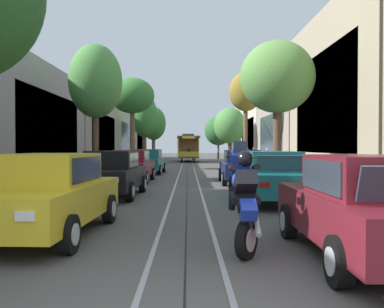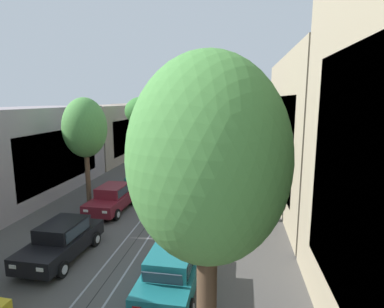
{
  "view_description": "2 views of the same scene",
  "coord_description": "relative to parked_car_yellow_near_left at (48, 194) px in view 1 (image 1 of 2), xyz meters",
  "views": [
    {
      "loc": [
        0.04,
        -3.49,
        1.7
      ],
      "look_at": [
        0.39,
        31.57,
        1.13
      ],
      "focal_mm": 37.75,
      "sensor_mm": 36.0,
      "label": 1
    },
    {
      "loc": [
        4.79,
        -0.96,
        6.77
      ],
      "look_at": [
        0.0,
        31.32,
        1.03
      ],
      "focal_mm": 28.79,
      "sensor_mm": 36.0,
      "label": 2
    }
  ],
  "objects": [
    {
      "name": "parked_car_maroon_near_right",
      "position": [
        5.44,
        -1.69,
        0.0
      ],
      "size": [
        2.06,
        4.39,
        1.58
      ],
      "color": "maroon",
      "rests_on": "ground"
    },
    {
      "name": "street_tree_kerb_left_mid",
      "position": [
        -1.6,
        23.45,
        4.83
      ],
      "size": [
        3.43,
        2.94,
        7.09
      ],
      "color": "brown",
      "rests_on": "ground"
    },
    {
      "name": "cable_car_trolley",
      "position": [
        2.67,
        41.46,
        0.86
      ],
      "size": [
        2.79,
        9.17,
        3.28
      ],
      "color": "brown",
      "rests_on": "ground"
    },
    {
      "name": "street_tree_kerb_right_second",
      "position": [
        7.0,
        11.53,
        4.24
      ],
      "size": [
        3.57,
        3.15,
        6.82
      ],
      "color": "brown",
      "rests_on": "ground"
    },
    {
      "name": "pedestrian_crossing_far",
      "position": [
        9.37,
        26.02,
        0.12
      ],
      "size": [
        0.55,
        0.41,
        1.63
      ],
      "color": "black",
      "rests_on": "ground"
    },
    {
      "name": "parked_car_teal_second_right",
      "position": [
        5.28,
        4.59,
        0.0
      ],
      "size": [
        2.06,
        4.39,
        1.58
      ],
      "color": "#196B70",
      "rests_on": "ground"
    },
    {
      "name": "building_facade_right",
      "position": [
        12.58,
        27.23,
        3.43
      ],
      "size": [
        5.46,
        69.43,
        10.77
      ],
      "color": "tan",
      "rests_on": "ground"
    },
    {
      "name": "trolley_track_rails",
      "position": [
        2.67,
        28.56,
        -0.79
      ],
      "size": [
        1.14,
        77.73,
        0.01
      ],
      "color": "gray",
      "rests_on": "ground"
    },
    {
      "name": "ground_plane",
      "position": [
        2.67,
        23.58,
        -0.8
      ],
      "size": [
        174.33,
        174.33,
        0.0
      ],
      "primitive_type": "plane",
      "color": "#4C4947"
    },
    {
      "name": "street_tree_kerb_right_fourth",
      "position": [
        7.31,
        36.49,
        3.28
      ],
      "size": [
        3.53,
        3.83,
        6.08
      ],
      "color": "#4C3826",
      "rests_on": "ground"
    },
    {
      "name": "street_tree_kerb_left_far",
      "position": [
        -2.1,
        48.59,
        4.2
      ],
      "size": [
        3.44,
        3.09,
        7.38
      ],
      "color": "brown",
      "rests_on": "ground"
    },
    {
      "name": "pedestrian_on_right_pavement",
      "position": [
        8.69,
        28.71,
        0.17
      ],
      "size": [
        0.55,
        0.36,
        1.71
      ],
      "color": "black",
      "rests_on": "ground"
    },
    {
      "name": "motorcycle_with_rider",
      "position": [
        3.61,
        -1.29,
        0.15
      ],
      "size": [
        0.5,
        1.86,
        1.81
      ],
      "color": "black",
      "rests_on": "ground"
    },
    {
      "name": "street_tree_kerb_right_mid",
      "position": [
        7.27,
        24.1,
        5.2
      ],
      "size": [
        2.62,
        2.31,
        7.67
      ],
      "color": "brown",
      "rests_on": "ground"
    },
    {
      "name": "street_tree_kerb_left_second",
      "position": [
        -1.98,
        12.75,
        4.23
      ],
      "size": [
        2.69,
        2.87,
        6.94
      ],
      "color": "brown",
      "rests_on": "ground"
    },
    {
      "name": "pedestrian_on_left_pavement",
      "position": [
        8.4,
        30.92,
        0.18
      ],
      "size": [
        0.55,
        0.4,
        1.74
      ],
      "color": "#4C4233",
      "rests_on": "ground"
    },
    {
      "name": "parked_car_teal_fourth_left",
      "position": [
        0.14,
        18.31,
        0.0
      ],
      "size": [
        2.14,
        4.42,
        1.58
      ],
      "color": "#196B70",
      "rests_on": "ground"
    },
    {
      "name": "building_facade_left",
      "position": [
        -7.32,
        30.1,
        2.42
      ],
      "size": [
        5.91,
        69.43,
        7.1
      ],
      "color": "beige",
      "rests_on": "ground"
    },
    {
      "name": "parked_car_yellow_near_left",
      "position": [
        0.0,
        0.0,
        0.0
      ],
      "size": [
        2.14,
        4.42,
        1.58
      ],
      "color": "gold",
      "rests_on": "ground"
    },
    {
      "name": "parked_car_black_second_left",
      "position": [
        0.07,
        6.21,
        0.0
      ],
      "size": [
        2.1,
        4.41,
        1.58
      ],
      "color": "black",
      "rests_on": "ground"
    },
    {
      "name": "street_tree_kerb_right_far",
      "position": [
        7.06,
        50.02,
        3.28
      ],
      "size": [
        3.91,
        4.24,
        6.18
      ],
      "color": "brown",
      "rests_on": "ground"
    },
    {
      "name": "parked_car_maroon_mid_left",
      "position": [
        -0.08,
        12.01,
        0.0
      ],
      "size": [
        2.09,
        4.4,
        1.58
      ],
      "color": "maroon",
      "rests_on": "ground"
    },
    {
      "name": "parked_car_navy_mid_right",
      "position": [
        5.23,
        11.19,
        0.0
      ],
      "size": [
        2.07,
        4.39,
        1.58
      ],
      "color": "#19234C",
      "rests_on": "ground"
    },
    {
      "name": "street_tree_kerb_left_fourth",
      "position": [
        -2.08,
        36.47,
        4.29
      ],
      "size": [
        2.89,
        3.14,
        7.48
      ],
      "color": "brown",
      "rests_on": "ground"
    }
  ]
}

